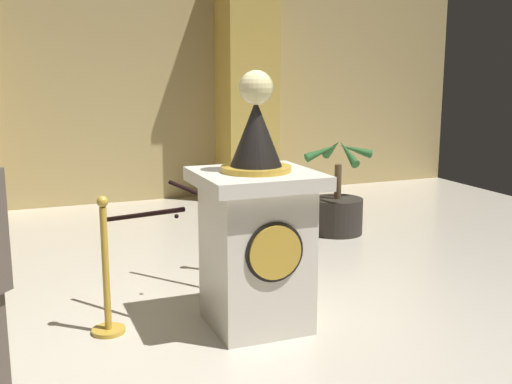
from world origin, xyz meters
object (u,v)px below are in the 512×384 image
Objects in this scene: stanchion_far at (107,286)px; pedestal_clock at (256,231)px; stanchion_near at (232,235)px; potted_palm_right at (337,209)px.

pedestal_clock is at bearing -14.08° from stanchion_far.
pedestal_clock is 1.79× the size of stanchion_near.
potted_palm_right is at bearing 48.85° from pedestal_clock.
stanchion_far is at bearing -143.95° from stanchion_near.
stanchion_near is 1.03× the size of stanchion_far.
pedestal_clock is 1.68× the size of potted_palm_right.
stanchion_near is at bearing -150.32° from potted_palm_right.
pedestal_clock is 1.26m from stanchion_near.
stanchion_near is 0.94× the size of potted_palm_right.
pedestal_clock is 2.82m from potted_palm_right.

